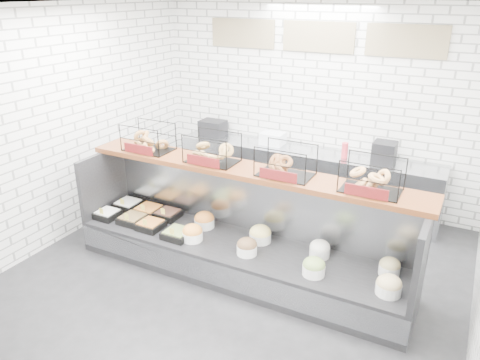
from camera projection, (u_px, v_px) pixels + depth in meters
The scene contains 5 objects.
ground at pixel (226, 286), 5.32m from camera, with size 5.50×5.50×0.00m, color black.
room_shell at pixel (251, 97), 5.03m from camera, with size 5.02×5.51×3.01m.
display_case at pixel (239, 247), 5.48m from camera, with size 4.00×0.90×1.20m.
bagel_shelf at pixel (247, 159), 5.22m from camera, with size 4.10×0.50×0.40m.
prep_counter at pixel (303, 177), 7.14m from camera, with size 4.00×0.60×1.20m.
Camera 1 is at (2.21, -3.88, 3.15)m, focal length 35.00 mm.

